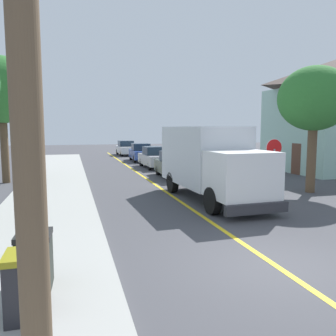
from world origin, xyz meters
TOP-DOWN VIEW (x-y plane):
  - ground_plane at (0.00, 0.00)m, footprint 120.00×120.00m
  - sidewalk_curb at (-5.40, 4.00)m, footprint 3.60×60.00m
  - centre_line_yellow at (0.00, 10.00)m, footprint 0.16×56.00m
  - box_truck at (1.40, 7.48)m, footprint 2.70×7.27m
  - parked_car_near at (1.86, 14.28)m, footprint 1.90×4.44m
  - parked_car_mid at (1.92, 20.00)m, footprint 1.91×4.44m
  - parked_car_far at (1.93, 25.74)m, footprint 1.97×4.47m
  - parked_car_furthest at (1.64, 33.12)m, footprint 1.90×4.44m
  - parked_van_across at (5.20, 12.90)m, footprint 1.96×4.46m
  - trash_bin_front at (-5.19, -1.01)m, footprint 0.64×0.72m
  - trash_bin_middle at (-5.17, 0.07)m, footprint 0.66×0.74m
  - utility_pole at (-4.86, -2.90)m, footprint 0.32×0.32m
  - stop_sign at (4.41, 7.16)m, footprint 0.80×0.10m
  - street_tree_far_side at (6.81, 7.66)m, footprint 3.42×3.42m
  - street_tree_down_block at (-8.11, 14.88)m, footprint 4.13×4.13m

SIDE VIEW (x-z plane):
  - ground_plane at x=0.00m, z-range 0.00..0.00m
  - centre_line_yellow at x=0.00m, z-range 0.00..0.01m
  - sidewalk_curb at x=-5.40m, z-range 0.00..0.15m
  - trash_bin_front at x=-5.19m, z-range 0.15..1.21m
  - trash_bin_middle at x=-5.17m, z-range 0.15..1.21m
  - parked_car_near at x=1.86m, z-range -0.04..1.63m
  - parked_car_mid at x=1.92m, z-range -0.04..1.63m
  - parked_car_far at x=1.93m, z-range -0.04..1.63m
  - parked_car_furthest at x=1.64m, z-range -0.04..1.63m
  - parked_van_across at x=5.20m, z-range -0.04..1.63m
  - box_truck at x=1.40m, z-range 0.17..3.37m
  - stop_sign at x=4.41m, z-range 0.53..3.18m
  - utility_pole at x=-4.86m, z-range 0.15..8.47m
  - street_tree_far_side at x=6.81m, z-range 1.45..7.54m
  - street_tree_down_block at x=-8.11m, z-range 1.67..8.80m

